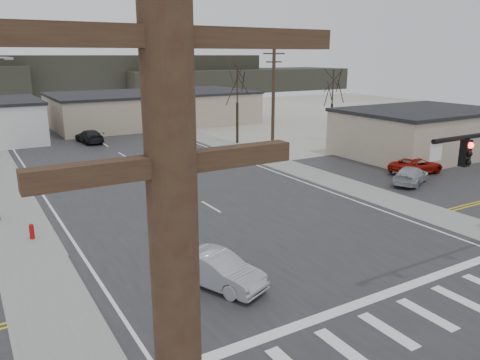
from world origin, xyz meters
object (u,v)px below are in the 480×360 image
at_px(car_parked_dark_a, 395,151).
at_px(car_parked_silver, 411,175).
at_px(fire_hydrant, 32,231).
at_px(car_far_b, 15,118).
at_px(car_far_a, 89,136).
at_px(sedan_crossing, 217,270).
at_px(car_parked_red, 416,166).

bearing_deg(car_parked_dark_a, car_parked_silver, 125.17).
relative_size(fire_hydrant, car_parked_silver, 0.20).
distance_m(fire_hydrant, car_far_b, 46.98).
bearing_deg(car_parked_dark_a, car_far_a, 30.80).
bearing_deg(fire_hydrant, car_far_b, 85.10).
distance_m(sedan_crossing, car_far_a, 35.26).
relative_size(car_far_b, car_parked_dark_a, 0.89).
xyz_separation_m(sedan_crossing, car_parked_dark_a, (25.05, 12.90, -0.01)).
height_order(car_parked_dark_a, car_parked_silver, car_parked_dark_a).
distance_m(fire_hydrant, car_far_a, 27.49).
distance_m(car_parked_dark_a, car_parked_silver, 8.48).
bearing_deg(car_parked_dark_a, sedan_crossing, 103.76).
height_order(fire_hydrant, car_parked_dark_a, car_parked_dark_a).
relative_size(car_parked_red, car_parked_silver, 1.06).
xyz_separation_m(sedan_crossing, car_parked_silver, (19.45, 6.53, -0.09)).
bearing_deg(fire_hydrant, car_parked_dark_a, 6.92).
bearing_deg(car_far_b, sedan_crossing, -74.36).
bearing_deg(car_parked_red, sedan_crossing, 112.74).
bearing_deg(car_far_a, fire_hydrant, 65.00).
xyz_separation_m(sedan_crossing, car_far_b, (-1.71, 55.97, -0.07)).
distance_m(sedan_crossing, car_parked_dark_a, 28.18).
relative_size(sedan_crossing, car_parked_red, 0.93).
xyz_separation_m(sedan_crossing, car_parked_red, (22.25, 8.33, -0.08)).
xyz_separation_m(car_far_b, car_parked_silver, (21.16, -49.44, -0.02)).
distance_m(car_far_a, car_parked_silver, 32.76).
bearing_deg(car_parked_red, fire_hydrant, 90.50).
relative_size(car_far_a, car_parked_red, 1.04).
relative_size(car_far_a, car_far_b, 1.28).
bearing_deg(car_parked_red, car_parked_dark_a, -29.33).
distance_m(car_far_b, car_parked_dark_a, 50.71).
bearing_deg(car_far_b, car_parked_silver, -52.94).
height_order(car_far_a, car_parked_silver, car_far_a).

